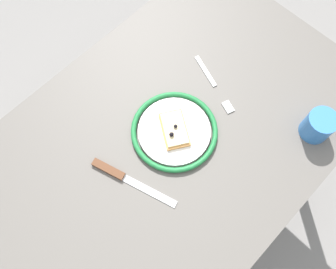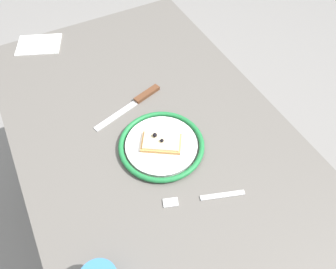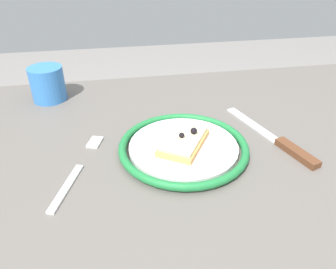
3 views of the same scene
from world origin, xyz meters
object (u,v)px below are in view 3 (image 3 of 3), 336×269
knife (283,144)px  fork (78,168)px  pizza_slice_near (184,141)px  dining_table (209,188)px  cup (48,84)px  plate (184,147)px

knife → fork: size_ratio=1.20×
pizza_slice_near → fork: (-0.18, -0.02, -0.02)m
dining_table → pizza_slice_near: 0.13m
knife → cup: 0.53m
cup → fork: bearing=-74.5°
dining_table → fork: 0.26m
cup → pizza_slice_near: bearing=-45.3°
plate → knife: (0.18, -0.02, -0.00)m
dining_table → cup: bearing=140.2°
plate → pizza_slice_near: size_ratio=1.88×
dining_table → knife: size_ratio=5.07×
cup → knife: bearing=-32.2°
fork → cup: bearing=105.5°
plate → cup: bearing=134.7°
pizza_slice_near → knife: size_ratio=0.53×
knife → fork: knife is taller
pizza_slice_near → knife: 0.19m
dining_table → cup: size_ratio=15.21×
knife → cup: size_ratio=3.00×
pizza_slice_near → dining_table: bearing=0.8°
dining_table → fork: fork is taller
pizza_slice_near → cup: cup is taller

